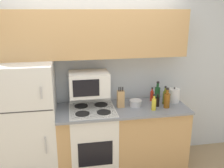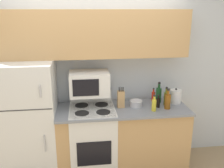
# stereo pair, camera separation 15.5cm
# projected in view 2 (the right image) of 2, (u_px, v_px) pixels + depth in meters

# --- Properties ---
(wall_back) EXTENTS (8.00, 0.05, 2.55)m
(wall_back) POSITION_uv_depth(u_px,v_px,m) (94.00, 77.00, 3.60)
(wall_back) COLOR silver
(wall_back) RESTS_ON ground_plane
(lower_cabinets) EXTENTS (1.77, 0.65, 0.93)m
(lower_cabinets) POSITION_uv_depth(u_px,v_px,m) (122.00, 138.00, 3.52)
(lower_cabinets) COLOR tan
(lower_cabinets) RESTS_ON ground_plane
(refrigerator) EXTENTS (0.71, 0.67, 1.60)m
(refrigerator) POSITION_uv_depth(u_px,v_px,m) (30.00, 121.00, 3.29)
(refrigerator) COLOR white
(refrigerator) RESTS_ON ground_plane
(upper_cabinets) EXTENTS (2.48, 0.32, 0.61)m
(upper_cabinets) POSITION_uv_depth(u_px,v_px,m) (94.00, 34.00, 3.24)
(upper_cabinets) COLOR tan
(upper_cabinets) RESTS_ON refrigerator
(stove) EXTENTS (0.61, 0.64, 1.10)m
(stove) POSITION_uv_depth(u_px,v_px,m) (93.00, 139.00, 3.46)
(stove) COLOR white
(stove) RESTS_ON ground_plane
(microwave) EXTENTS (0.52, 0.38, 0.31)m
(microwave) POSITION_uv_depth(u_px,v_px,m) (89.00, 83.00, 3.33)
(microwave) COLOR white
(microwave) RESTS_ON stove
(knife_block) EXTENTS (0.09, 0.09, 0.29)m
(knife_block) POSITION_uv_depth(u_px,v_px,m) (121.00, 99.00, 3.37)
(knife_block) COLOR tan
(knife_block) RESTS_ON lower_cabinets
(bowl) EXTENTS (0.18, 0.18, 0.09)m
(bowl) POSITION_uv_depth(u_px,v_px,m) (136.00, 103.00, 3.42)
(bowl) COLOR silver
(bowl) RESTS_ON lower_cabinets
(bottle_olive_oil) EXTENTS (0.06, 0.06, 0.26)m
(bottle_olive_oil) POSITION_uv_depth(u_px,v_px,m) (166.00, 98.00, 3.45)
(bottle_olive_oil) COLOR #5B6619
(bottle_olive_oil) RESTS_ON lower_cabinets
(bottle_soy_sauce) EXTENTS (0.05, 0.05, 0.18)m
(bottle_soy_sauce) POSITION_uv_depth(u_px,v_px,m) (158.00, 102.00, 3.38)
(bottle_soy_sauce) COLOR black
(bottle_soy_sauce) RESTS_ON lower_cabinets
(bottle_cooking_spray) EXTENTS (0.06, 0.06, 0.22)m
(bottle_cooking_spray) POSITION_uv_depth(u_px,v_px,m) (154.00, 105.00, 3.25)
(bottle_cooking_spray) COLOR gold
(bottle_cooking_spray) RESTS_ON lower_cabinets
(bottle_whiskey) EXTENTS (0.08, 0.08, 0.28)m
(bottle_whiskey) POSITION_uv_depth(u_px,v_px,m) (168.00, 101.00, 3.32)
(bottle_whiskey) COLOR brown
(bottle_whiskey) RESTS_ON lower_cabinets
(bottle_wine_green) EXTENTS (0.08, 0.08, 0.30)m
(bottle_wine_green) POSITION_uv_depth(u_px,v_px,m) (159.00, 95.00, 3.54)
(bottle_wine_green) COLOR #194C23
(bottle_wine_green) RESTS_ON lower_cabinets
(bottle_hot_sauce) EXTENTS (0.05, 0.05, 0.20)m
(bottle_hot_sauce) POSITION_uv_depth(u_px,v_px,m) (153.00, 96.00, 3.59)
(bottle_hot_sauce) COLOR red
(bottle_hot_sauce) RESTS_ON lower_cabinets
(kettle) EXTENTS (0.16, 0.16, 0.22)m
(kettle) POSITION_uv_depth(u_px,v_px,m) (176.00, 96.00, 3.53)
(kettle) COLOR white
(kettle) RESTS_ON lower_cabinets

